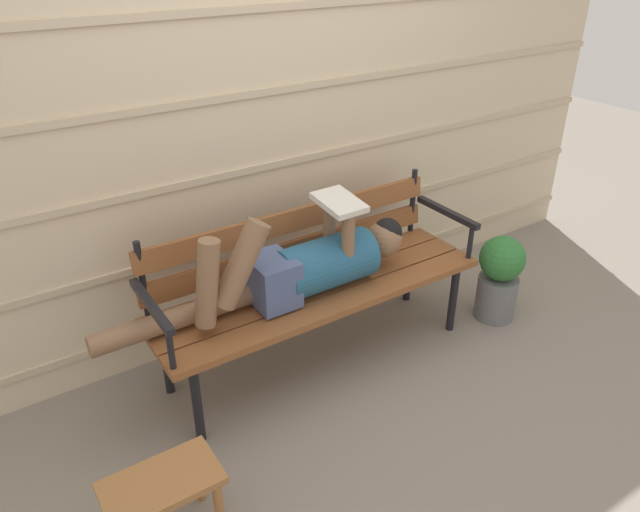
% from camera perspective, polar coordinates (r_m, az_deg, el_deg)
% --- Properties ---
extents(ground_plane, '(12.00, 12.00, 0.00)m').
position_cam_1_polar(ground_plane, '(3.18, 1.51, -11.03)').
color(ground_plane, gray).
extents(house_siding, '(4.91, 0.08, 2.28)m').
position_cam_1_polar(house_siding, '(3.12, -5.14, 12.06)').
color(house_siding, beige).
rests_on(house_siding, ground).
extents(park_bench, '(1.75, 0.51, 0.83)m').
position_cam_1_polar(park_bench, '(3.05, -0.73, -1.85)').
color(park_bench, brown).
rests_on(park_bench, ground).
extents(reclining_person, '(1.61, 0.26, 0.51)m').
position_cam_1_polar(reclining_person, '(2.89, -1.56, -0.93)').
color(reclining_person, '#23567A').
extents(footstool, '(0.42, 0.24, 0.31)m').
position_cam_1_polar(footstool, '(2.40, -14.71, -20.93)').
color(footstool, '#9E6638').
rests_on(footstool, ground).
extents(potted_plant, '(0.26, 0.26, 0.52)m').
position_cam_1_polar(potted_plant, '(3.60, 16.71, -1.83)').
color(potted_plant, slate).
rests_on(potted_plant, ground).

